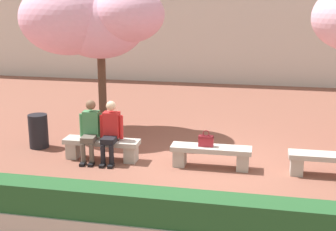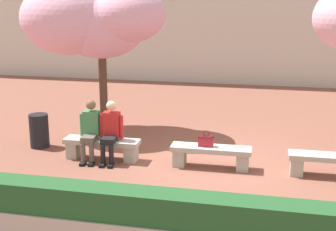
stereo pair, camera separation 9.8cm
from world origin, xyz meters
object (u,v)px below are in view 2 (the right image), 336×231
at_px(stone_bench_center, 332,162).
at_px(person_seated_right, 111,129).
at_px(stone_bench_west_end, 102,146).
at_px(cherry_tree_main, 93,20).
at_px(person_seated_left, 91,128).
at_px(stone_bench_near_west, 211,154).
at_px(trash_bin, 39,131).
at_px(handbag, 206,140).

xyz_separation_m(stone_bench_center, person_seated_right, (-4.46, -0.05, 0.40)).
distance_m(stone_bench_west_end, cherry_tree_main, 3.35).
bearing_deg(person_seated_right, stone_bench_center, 0.69).
relative_size(stone_bench_center, person_seated_left, 1.27).
height_order(stone_bench_center, person_seated_right, person_seated_right).
relative_size(stone_bench_near_west, trash_bin, 2.10).
bearing_deg(person_seated_left, trash_bin, 160.19).
height_order(person_seated_left, cherry_tree_main, cherry_tree_main).
distance_m(stone_bench_near_west, person_seated_right, 2.15).
bearing_deg(trash_bin, person_seated_right, -15.50).
height_order(stone_bench_center, person_seated_left, person_seated_left).
bearing_deg(handbag, cherry_tree_main, 147.46).
relative_size(stone_bench_near_west, stone_bench_center, 1.00).
xyz_separation_m(stone_bench_near_west, person_seated_right, (-2.12, -0.05, 0.40)).
height_order(stone_bench_near_west, trash_bin, trash_bin).
bearing_deg(person_seated_left, handbag, 1.27).
xyz_separation_m(person_seated_right, trash_bin, (-1.94, 0.54, -0.31)).
xyz_separation_m(cherry_tree_main, trash_bin, (-0.83, -1.51, -2.46)).
height_order(cherry_tree_main, trash_bin, cherry_tree_main).
xyz_separation_m(stone_bench_center, person_seated_left, (-4.91, -0.05, 0.40)).
bearing_deg(stone_bench_center, person_seated_right, -179.31).
distance_m(stone_bench_near_west, person_seated_left, 2.60).
distance_m(stone_bench_near_west, stone_bench_center, 2.35).
distance_m(stone_bench_center, person_seated_right, 4.48).
bearing_deg(stone_bench_near_west, trash_bin, 173.19).
distance_m(stone_bench_near_west, trash_bin, 4.08).
bearing_deg(stone_bench_center, person_seated_left, -179.38).
distance_m(stone_bench_west_end, trash_bin, 1.78).
xyz_separation_m(stone_bench_center, handbag, (-2.45, 0.00, 0.28)).
relative_size(person_seated_left, trash_bin, 1.65).
bearing_deg(cherry_tree_main, stone_bench_center, -19.66).
relative_size(stone_bench_west_end, cherry_tree_main, 0.43).
relative_size(stone_bench_center, person_seated_right, 1.27).
distance_m(person_seated_left, person_seated_right, 0.45).
bearing_deg(handbag, person_seated_right, -178.44).
height_order(person_seated_left, handbag, person_seated_left).
xyz_separation_m(stone_bench_near_west, trash_bin, (-4.05, 0.48, 0.09)).
height_order(person_seated_left, person_seated_right, same).
xyz_separation_m(stone_bench_center, trash_bin, (-6.40, 0.48, 0.09)).
relative_size(stone_bench_west_end, handbag, 4.83).
relative_size(handbag, trash_bin, 0.43).
relative_size(person_seated_right, cherry_tree_main, 0.34).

